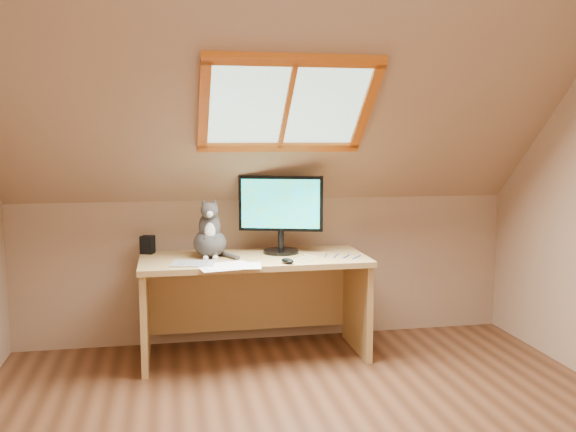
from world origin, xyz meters
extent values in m
cube|color=tan|center=(0.00, 1.75, 0.50)|extent=(3.50, 0.02, 1.00)
cube|color=tan|center=(0.00, 0.97, 1.70)|extent=(3.50, 1.56, 1.41)
cube|color=#B2E0CC|center=(0.00, 1.05, 1.63)|extent=(0.90, 0.53, 0.48)
cube|color=#D45E13|center=(0.00, 1.05, 1.63)|extent=(1.02, 0.64, 0.59)
cube|color=tan|center=(-0.15, 1.38, 0.65)|extent=(1.46, 0.64, 0.04)
cube|color=tan|center=(-0.85, 1.38, 0.31)|extent=(0.04, 0.57, 0.63)
cube|color=tan|center=(0.55, 1.38, 0.31)|extent=(0.04, 0.57, 0.63)
cube|color=tan|center=(-0.15, 1.67, 0.31)|extent=(1.36, 0.03, 0.44)
cylinder|color=black|center=(0.04, 1.48, 0.68)|extent=(0.24, 0.24, 0.02)
cylinder|color=black|center=(0.04, 1.48, 0.75)|extent=(0.04, 0.04, 0.13)
cube|color=black|center=(0.04, 1.48, 1.00)|extent=(0.55, 0.21, 0.37)
cube|color=#018FCF|center=(0.03, 1.45, 1.00)|extent=(0.50, 0.16, 0.32)
ellipsoid|color=#403C39|center=(-0.43, 1.43, 0.76)|extent=(0.22, 0.26, 0.18)
ellipsoid|color=#403C39|center=(-0.43, 1.41, 0.86)|extent=(0.14, 0.14, 0.20)
ellipsoid|color=silver|center=(-0.44, 1.35, 0.84)|extent=(0.07, 0.04, 0.11)
ellipsoid|color=#403C39|center=(-0.44, 1.37, 0.97)|extent=(0.11, 0.10, 0.10)
sphere|color=silver|center=(-0.44, 1.32, 0.96)|extent=(0.04, 0.04, 0.04)
cone|color=#403C39|center=(-0.47, 1.39, 1.02)|extent=(0.05, 0.05, 0.06)
cone|color=#403C39|center=(-0.40, 1.39, 1.02)|extent=(0.05, 0.05, 0.06)
cube|color=black|center=(-0.83, 1.63, 0.72)|extent=(0.10, 0.10, 0.12)
cube|color=#B2B2B7|center=(-0.55, 1.21, 0.67)|extent=(0.29, 0.23, 0.01)
ellipsoid|color=black|center=(0.02, 1.12, 0.68)|extent=(0.09, 0.12, 0.03)
cube|color=white|center=(-0.32, 1.12, 0.67)|extent=(0.33, 0.27, 0.00)
cube|color=white|center=(-0.32, 1.12, 0.67)|extent=(0.32, 0.24, 0.00)
cube|color=white|center=(-0.32, 1.12, 0.67)|extent=(0.35, 0.30, 0.00)
camera|label=1|loc=(-0.70, -2.67, 1.45)|focal=40.00mm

